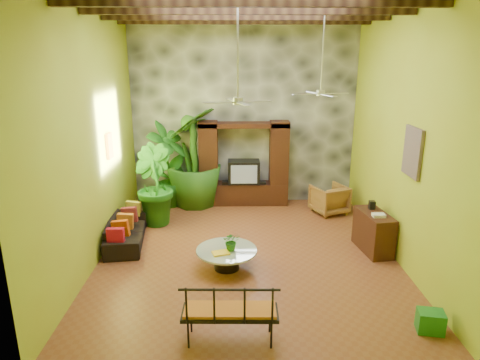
{
  "coord_description": "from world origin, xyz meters",
  "views": [
    {
      "loc": [
        -0.29,
        -8.09,
        4.01
      ],
      "look_at": [
        -0.15,
        0.2,
        1.55
      ],
      "focal_mm": 32.0,
      "sensor_mm": 36.0,
      "label": 1
    }
  ],
  "objects_px": {
    "ceiling_fan_front": "(238,89)",
    "tall_plant_a": "(168,165)",
    "ceiling_fan_back": "(321,83)",
    "tall_plant_b": "(153,185)",
    "entertainment_center": "(244,170)",
    "coffee_table": "(227,256)",
    "sofa": "(126,231)",
    "wicker_armchair": "(329,199)",
    "tall_plant_c": "(194,157)",
    "iron_bench": "(230,310)",
    "side_console": "(374,232)",
    "green_bin": "(430,321)"
  },
  "relations": [
    {
      "from": "tall_plant_a",
      "to": "sofa",
      "type": "bearing_deg",
      "value": -105.29
    },
    {
      "from": "ceiling_fan_front",
      "to": "tall_plant_a",
      "type": "height_order",
      "value": "ceiling_fan_front"
    },
    {
      "from": "tall_plant_a",
      "to": "side_console",
      "type": "height_order",
      "value": "tall_plant_a"
    },
    {
      "from": "ceiling_fan_back",
      "to": "tall_plant_b",
      "type": "xyz_separation_m",
      "value": [
        -3.82,
        0.56,
        -2.43
      ]
    },
    {
      "from": "wicker_armchair",
      "to": "tall_plant_a",
      "type": "height_order",
      "value": "tall_plant_a"
    },
    {
      "from": "ceiling_fan_front",
      "to": "ceiling_fan_back",
      "type": "height_order",
      "value": "same"
    },
    {
      "from": "ceiling_fan_front",
      "to": "iron_bench",
      "type": "xyz_separation_m",
      "value": [
        -0.14,
        -2.45,
        -2.86
      ]
    },
    {
      "from": "ceiling_fan_front",
      "to": "side_console",
      "type": "distance_m",
      "value": 4.16
    },
    {
      "from": "wicker_armchair",
      "to": "tall_plant_c",
      "type": "distance_m",
      "value": 3.73
    },
    {
      "from": "ceiling_fan_front",
      "to": "side_console",
      "type": "height_order",
      "value": "ceiling_fan_front"
    },
    {
      "from": "iron_bench",
      "to": "tall_plant_b",
      "type": "bearing_deg",
      "value": 113.45
    },
    {
      "from": "entertainment_center",
      "to": "ceiling_fan_front",
      "type": "height_order",
      "value": "ceiling_fan_front"
    },
    {
      "from": "entertainment_center",
      "to": "sofa",
      "type": "distance_m",
      "value": 3.72
    },
    {
      "from": "entertainment_center",
      "to": "tall_plant_b",
      "type": "distance_m",
      "value": 2.62
    },
    {
      "from": "tall_plant_a",
      "to": "wicker_armchair",
      "type": "bearing_deg",
      "value": -7.46
    },
    {
      "from": "tall_plant_c",
      "to": "iron_bench",
      "type": "bearing_deg",
      "value": -80.55
    },
    {
      "from": "sofa",
      "to": "iron_bench",
      "type": "bearing_deg",
      "value": -153.15
    },
    {
      "from": "tall_plant_a",
      "to": "tall_plant_b",
      "type": "xyz_separation_m",
      "value": [
        -0.21,
        -1.18,
        -0.19
      ]
    },
    {
      "from": "tall_plant_a",
      "to": "tall_plant_c",
      "type": "relative_size",
      "value": 0.87
    },
    {
      "from": "wicker_armchair",
      "to": "tall_plant_c",
      "type": "xyz_separation_m",
      "value": [
        -3.54,
        0.69,
        0.96
      ]
    },
    {
      "from": "ceiling_fan_front",
      "to": "tall_plant_c",
      "type": "relative_size",
      "value": 0.7
    },
    {
      "from": "wicker_armchair",
      "to": "tall_plant_c",
      "type": "relative_size",
      "value": 0.31
    },
    {
      "from": "sofa",
      "to": "wicker_armchair",
      "type": "height_order",
      "value": "wicker_armchair"
    },
    {
      "from": "tall_plant_a",
      "to": "tall_plant_c",
      "type": "height_order",
      "value": "tall_plant_c"
    },
    {
      "from": "ceiling_fan_front",
      "to": "entertainment_center",
      "type": "bearing_deg",
      "value": 86.76
    },
    {
      "from": "entertainment_center",
      "to": "tall_plant_c",
      "type": "relative_size",
      "value": 0.9
    },
    {
      "from": "wicker_armchair",
      "to": "entertainment_center",
      "type": "bearing_deg",
      "value": -41.21
    },
    {
      "from": "wicker_armchair",
      "to": "tall_plant_c",
      "type": "height_order",
      "value": "tall_plant_c"
    },
    {
      "from": "tall_plant_a",
      "to": "ceiling_fan_front",
      "type": "bearing_deg",
      "value": -61.43
    },
    {
      "from": "coffee_table",
      "to": "green_bin",
      "type": "xyz_separation_m",
      "value": [
        3.07,
        -2.02,
        -0.09
      ]
    },
    {
      "from": "iron_bench",
      "to": "ceiling_fan_back",
      "type": "bearing_deg",
      "value": 65.59
    },
    {
      "from": "tall_plant_c",
      "to": "coffee_table",
      "type": "height_order",
      "value": "tall_plant_c"
    },
    {
      "from": "ceiling_fan_front",
      "to": "green_bin",
      "type": "height_order",
      "value": "ceiling_fan_front"
    },
    {
      "from": "coffee_table",
      "to": "green_bin",
      "type": "bearing_deg",
      "value": -33.3
    },
    {
      "from": "ceiling_fan_front",
      "to": "green_bin",
      "type": "bearing_deg",
      "value": -37.95
    },
    {
      "from": "ceiling_fan_front",
      "to": "wicker_armchair",
      "type": "relative_size",
      "value": 2.27
    },
    {
      "from": "iron_bench",
      "to": "tall_plant_c",
      "type": "bearing_deg",
      "value": 100.69
    },
    {
      "from": "ceiling_fan_back",
      "to": "ceiling_fan_front",
      "type": "bearing_deg",
      "value": -138.37
    },
    {
      "from": "entertainment_center",
      "to": "tall_plant_a",
      "type": "distance_m",
      "value": 2.04
    },
    {
      "from": "ceiling_fan_front",
      "to": "ceiling_fan_back",
      "type": "distance_m",
      "value": 2.41
    },
    {
      "from": "green_bin",
      "to": "ceiling_fan_front",
      "type": "bearing_deg",
      "value": 142.05
    },
    {
      "from": "side_console",
      "to": "entertainment_center",
      "type": "bearing_deg",
      "value": 122.82
    },
    {
      "from": "entertainment_center",
      "to": "sofa",
      "type": "height_order",
      "value": "entertainment_center"
    },
    {
      "from": "entertainment_center",
      "to": "coffee_table",
      "type": "relative_size",
      "value": 2.05
    },
    {
      "from": "iron_bench",
      "to": "entertainment_center",
      "type": "bearing_deg",
      "value": 87.95
    },
    {
      "from": "wicker_armchair",
      "to": "tall_plant_a",
      "type": "distance_m",
      "value": 4.34
    },
    {
      "from": "wicker_armchair",
      "to": "coffee_table",
      "type": "bearing_deg",
      "value": 26.21
    },
    {
      "from": "iron_bench",
      "to": "coffee_table",
      "type": "bearing_deg",
      "value": 93.26
    },
    {
      "from": "tall_plant_b",
      "to": "coffee_table",
      "type": "relative_size",
      "value": 1.66
    },
    {
      "from": "ceiling_fan_back",
      "to": "tall_plant_c",
      "type": "distance_m",
      "value": 4.04
    }
  ]
}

